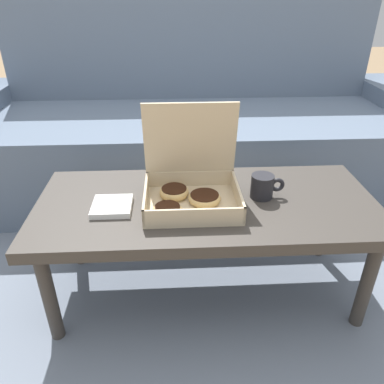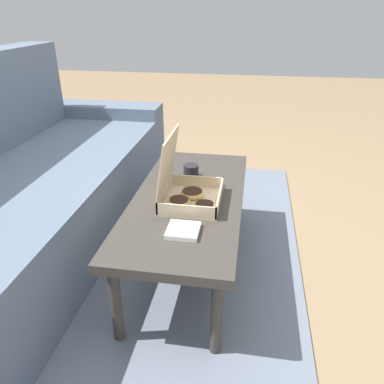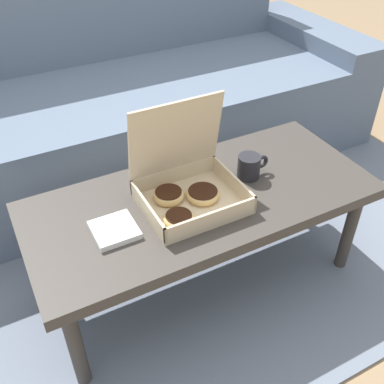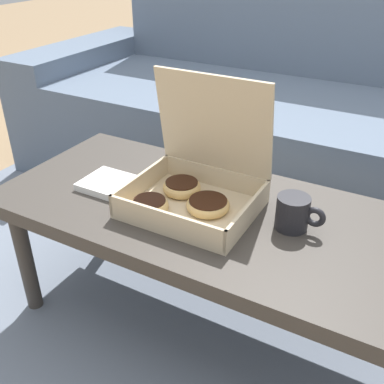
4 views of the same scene
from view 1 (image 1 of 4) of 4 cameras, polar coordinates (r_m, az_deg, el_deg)
The scene contains 7 objects.
ground_plane at distance 1.54m, azimuth 1.79°, elevation -13.04°, with size 12.00×12.00×0.00m, color #937756.
area_rug at distance 1.77m, azimuth 0.99°, elevation -6.38°, with size 2.64×1.85×0.01m, color slate.
couch at distance 2.11m, azimuth 0.01°, elevation 9.37°, with size 2.52×0.89×0.98m.
coffee_table at distance 1.27m, azimuth 2.28°, elevation -3.00°, with size 1.13×0.50×0.40m.
pastry_box at distance 1.21m, azimuth -0.60°, elevation 0.81°, with size 0.30×0.26×0.32m.
coffee_mug at distance 1.27m, azimuth 10.77°, elevation 0.88°, with size 0.11×0.08×0.08m.
napkin_stack at distance 1.22m, azimuth -12.08°, elevation -2.14°, with size 0.12×0.12×0.02m.
Camera 1 is at (-0.11, -1.13, 1.04)m, focal length 35.00 mm.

